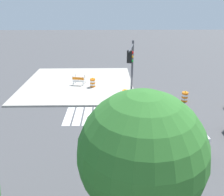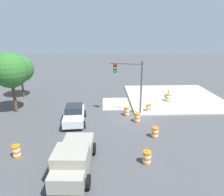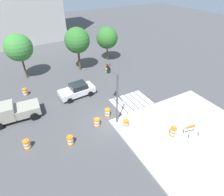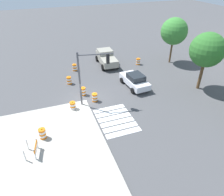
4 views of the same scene
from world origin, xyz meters
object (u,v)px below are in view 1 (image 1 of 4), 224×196
(traffic_barrel_near_corner, at_px, (136,106))
(sports_car, at_px, (169,136))
(traffic_barrel_median_near, at_px, (185,97))
(traffic_barrel_median_far, at_px, (125,95))
(traffic_barrel_lane_center, at_px, (154,101))
(traffic_light_pole, at_px, (131,65))
(construction_barricade, at_px, (79,80))
(traffic_barrel_on_sidewalk, at_px, (93,83))
(street_tree_streetside_far, at_px, (141,153))

(traffic_barrel_near_corner, bearing_deg, sports_car, 105.19)
(traffic_barrel_median_near, bearing_deg, traffic_barrel_median_far, -6.35)
(traffic_barrel_lane_center, bearing_deg, traffic_light_pole, 13.26)
(construction_barricade, distance_m, traffic_light_pole, 8.42)
(traffic_barrel_on_sidewalk, relative_size, traffic_light_pole, 0.19)
(traffic_light_pole, height_order, street_tree_streetside_far, street_tree_streetside_far)
(traffic_barrel_on_sidewalk, bearing_deg, street_tree_streetside_far, 98.25)
(traffic_barrel_near_corner, relative_size, traffic_barrel_lane_center, 1.00)
(traffic_barrel_on_sidewalk, xyz_separation_m, street_tree_streetside_far, (-2.54, 17.54, 3.97))
(traffic_barrel_lane_center, bearing_deg, traffic_barrel_median_near, -162.10)
(sports_car, relative_size, traffic_barrel_on_sidewalk, 4.33)
(traffic_light_pole, bearing_deg, street_tree_streetside_far, 85.58)
(traffic_barrel_median_near, bearing_deg, traffic_barrel_near_corner, 21.30)
(traffic_barrel_median_far, bearing_deg, construction_barricade, -38.37)
(construction_barricade, distance_m, street_tree_streetside_far, 19.10)
(traffic_barrel_median_near, relative_size, construction_barricade, 0.75)
(traffic_light_pole, bearing_deg, construction_barricade, -49.38)
(traffic_barrel_lane_center, height_order, traffic_light_pole, traffic_light_pole)
(traffic_barrel_median_near, height_order, traffic_light_pole, traffic_light_pole)
(traffic_barrel_on_sidewalk, height_order, street_tree_streetside_far, street_tree_streetside_far)
(traffic_barrel_lane_center, bearing_deg, sports_car, 88.11)
(traffic_light_pole, bearing_deg, sports_car, 109.06)
(traffic_barrel_near_corner, height_order, traffic_barrel_on_sidewalk, traffic_barrel_on_sidewalk)
(traffic_barrel_median_far, xyz_separation_m, traffic_barrel_lane_center, (-2.40, 1.61, 0.00))
(sports_car, xyz_separation_m, traffic_barrel_median_far, (2.20, -7.70, -0.36))
(sports_car, distance_m, street_tree_streetside_far, 8.24)
(traffic_barrel_median_far, height_order, traffic_light_pole, traffic_light_pole)
(traffic_barrel_median_near, distance_m, street_tree_streetside_far, 15.70)
(construction_barricade, bearing_deg, traffic_barrel_median_near, 156.78)
(traffic_barrel_lane_center, xyz_separation_m, street_tree_streetside_far, (3.09, 12.84, 4.12))
(street_tree_streetside_far, bearing_deg, traffic_barrel_median_near, -114.03)
(traffic_barrel_median_far, height_order, street_tree_streetside_far, street_tree_streetside_far)
(traffic_barrel_lane_center, distance_m, construction_barricade, 9.01)
(traffic_barrel_near_corner, bearing_deg, traffic_barrel_on_sidewalk, -54.14)
(traffic_barrel_on_sidewalk, relative_size, construction_barricade, 0.75)
(traffic_barrel_on_sidewalk, distance_m, traffic_light_pole, 7.08)
(traffic_barrel_near_corner, distance_m, street_tree_streetside_far, 12.77)
(sports_car, bearing_deg, street_tree_streetside_far, 66.83)
(construction_barricade, bearing_deg, traffic_light_pole, 130.62)
(traffic_barrel_on_sidewalk, bearing_deg, traffic_light_pole, 123.92)
(traffic_light_pole, bearing_deg, traffic_barrel_on_sidewalk, -56.08)
(traffic_barrel_lane_center, bearing_deg, traffic_barrel_on_sidewalk, -39.83)
(street_tree_streetside_far, bearing_deg, traffic_light_pole, -94.42)
(traffic_barrel_median_near, bearing_deg, construction_barricade, -23.22)
(sports_car, bearing_deg, traffic_barrel_on_sidewalk, -63.30)
(construction_barricade, relative_size, street_tree_streetside_far, 0.21)
(traffic_barrel_median_near, height_order, traffic_barrel_on_sidewalk, traffic_barrel_on_sidewalk)
(traffic_barrel_median_far, height_order, traffic_barrel_lane_center, same)
(construction_barricade, height_order, traffic_light_pole, traffic_light_pole)
(sports_car, relative_size, traffic_barrel_lane_center, 4.33)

